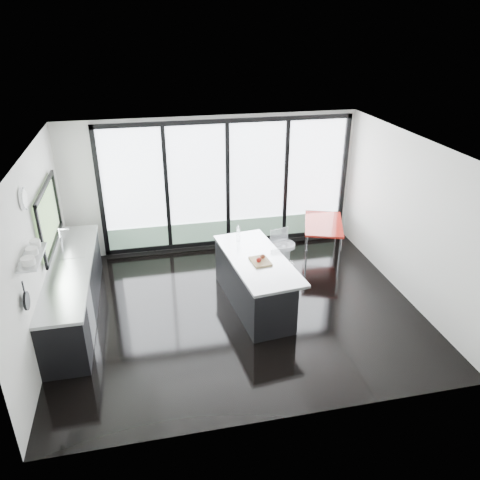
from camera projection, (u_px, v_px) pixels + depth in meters
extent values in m
cube|color=black|center=(238.00, 308.00, 8.03)|extent=(6.00, 5.00, 0.00)
cube|color=white|center=(238.00, 148.00, 6.82)|extent=(6.00, 5.00, 0.00)
cube|color=beige|center=(213.00, 184.00, 9.62)|extent=(6.00, 0.00, 2.80)
cube|color=white|center=(227.00, 184.00, 9.65)|extent=(5.00, 0.02, 2.50)
cube|color=slate|center=(228.00, 230.00, 10.07)|extent=(5.00, 0.02, 0.44)
cube|color=black|center=(167.00, 189.00, 9.38)|extent=(0.08, 0.04, 2.50)
cube|color=black|center=(228.00, 184.00, 9.62)|extent=(0.08, 0.04, 2.50)
cube|color=black|center=(286.00, 180.00, 9.86)|extent=(0.08, 0.04, 2.50)
cube|color=beige|center=(284.00, 327.00, 5.22)|extent=(6.00, 0.00, 2.80)
cube|color=beige|center=(38.00, 253.00, 6.85)|extent=(0.00, 5.00, 2.80)
cube|color=#6A9156|center=(47.00, 217.00, 7.57)|extent=(0.02, 1.60, 0.90)
cube|color=#AAADAF|center=(32.00, 257.00, 5.98)|extent=(0.25, 0.80, 0.03)
cylinder|color=white|center=(23.00, 199.00, 6.18)|extent=(0.04, 0.30, 0.30)
cylinder|color=black|center=(27.00, 301.00, 5.79)|extent=(0.03, 0.24, 0.24)
cube|color=beige|center=(409.00, 219.00, 7.99)|extent=(0.00, 5.00, 2.80)
cube|color=black|center=(74.00, 292.00, 7.69)|extent=(0.65, 3.20, 0.87)
cube|color=#AAADAF|center=(70.00, 267.00, 7.49)|extent=(0.69, 3.24, 0.05)
cube|color=#AAADAF|center=(73.00, 253.00, 7.93)|extent=(0.45, 0.48, 0.06)
cylinder|color=silver|center=(61.00, 241.00, 7.79)|extent=(0.02, 0.02, 0.44)
cube|color=#AAADAF|center=(91.00, 316.00, 7.09)|extent=(0.03, 0.60, 0.80)
cube|color=black|center=(253.00, 283.00, 7.98)|extent=(0.95, 2.18, 0.83)
cube|color=#AAADAF|center=(257.00, 259.00, 7.81)|extent=(1.15, 2.26, 0.05)
cube|color=#A18456|center=(260.00, 261.00, 7.67)|extent=(0.33, 0.41, 0.03)
sphere|color=maroon|center=(259.00, 260.00, 7.59)|extent=(0.10, 0.10, 0.09)
sphere|color=brown|center=(263.00, 256.00, 7.71)|extent=(0.09, 0.09, 0.08)
cylinder|color=silver|center=(238.00, 234.00, 8.33)|extent=(0.07, 0.07, 0.27)
cylinder|color=silver|center=(282.00, 282.00, 8.11)|extent=(0.48, 0.48, 0.72)
cylinder|color=silver|center=(283.00, 262.00, 8.71)|extent=(0.60, 0.60, 0.78)
cube|color=maroon|center=(322.00, 238.00, 9.73)|extent=(1.14, 1.48, 0.70)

